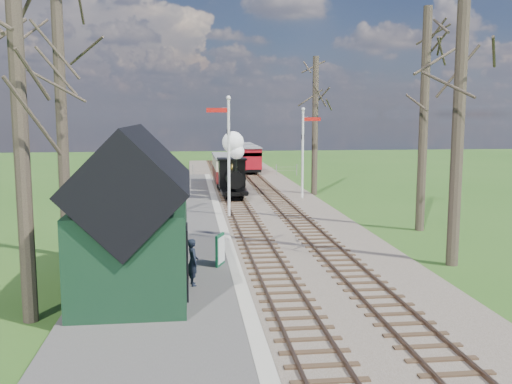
% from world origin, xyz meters
% --- Properties ---
extents(ground, '(140.00, 140.00, 0.00)m').
position_xyz_m(ground, '(0.00, 0.00, 0.00)').
color(ground, '#2D551A').
rests_on(ground, ground).
extents(distant_hills, '(114.40, 48.00, 22.02)m').
position_xyz_m(distant_hills, '(1.40, 64.38, -16.21)').
color(distant_hills, '#385B23').
rests_on(distant_hills, ground).
extents(ballast_bed, '(8.00, 60.00, 0.10)m').
position_xyz_m(ballast_bed, '(1.30, 22.00, 0.05)').
color(ballast_bed, brown).
rests_on(ballast_bed, ground).
extents(track_near, '(1.60, 60.00, 0.15)m').
position_xyz_m(track_near, '(0.00, 22.00, 0.10)').
color(track_near, brown).
rests_on(track_near, ground).
extents(track_far, '(1.60, 60.00, 0.15)m').
position_xyz_m(track_far, '(2.60, 22.00, 0.10)').
color(track_far, brown).
rests_on(track_far, ground).
extents(platform, '(5.00, 44.00, 0.20)m').
position_xyz_m(platform, '(-3.50, 14.00, 0.10)').
color(platform, '#474442').
rests_on(platform, ground).
extents(coping_strip, '(0.40, 44.00, 0.21)m').
position_xyz_m(coping_strip, '(-1.20, 14.00, 0.10)').
color(coping_strip, '#B2AD9E').
rests_on(coping_strip, ground).
extents(station_shed, '(3.25, 6.30, 4.78)m').
position_xyz_m(station_shed, '(-4.30, 4.00, 2.27)').
color(station_shed, black).
rests_on(station_shed, platform).
extents(semaphore_near, '(1.22, 0.24, 6.22)m').
position_xyz_m(semaphore_near, '(-0.77, 16.00, 3.62)').
color(semaphore_near, silver).
rests_on(semaphore_near, ground).
extents(semaphore_far, '(1.22, 0.24, 5.72)m').
position_xyz_m(semaphore_far, '(4.37, 22.00, 3.35)').
color(semaphore_far, silver).
rests_on(semaphore_far, ground).
extents(bare_trees, '(15.51, 22.39, 12.00)m').
position_xyz_m(bare_trees, '(1.33, 10.10, 5.21)').
color(bare_trees, '#382D23').
rests_on(bare_trees, ground).
extents(fence_line, '(12.60, 0.08, 1.00)m').
position_xyz_m(fence_line, '(0.30, 36.00, 0.55)').
color(fence_line, slate).
rests_on(fence_line, ground).
extents(locomotive, '(1.64, 3.83, 4.10)m').
position_xyz_m(locomotive, '(-0.01, 22.32, 1.91)').
color(locomotive, black).
rests_on(locomotive, ground).
extents(coach, '(1.91, 6.56, 2.01)m').
position_xyz_m(coach, '(0.00, 28.38, 1.40)').
color(coach, black).
rests_on(coach, ground).
extents(red_carriage_a, '(1.86, 4.61, 1.96)m').
position_xyz_m(red_carriage_a, '(2.60, 37.74, 1.37)').
color(red_carriage_a, black).
rests_on(red_carriage_a, ground).
extents(red_carriage_b, '(1.86, 4.61, 1.96)m').
position_xyz_m(red_carriage_b, '(2.60, 43.24, 1.37)').
color(red_carriage_b, black).
rests_on(red_carriage_b, ground).
extents(sign_board, '(0.35, 0.71, 1.08)m').
position_xyz_m(sign_board, '(-1.68, 6.19, 0.74)').
color(sign_board, '#104C2E').
rests_on(sign_board, platform).
extents(bench, '(0.56, 1.42, 0.79)m').
position_xyz_m(bench, '(-3.09, 4.05, 0.57)').
color(bench, '#483019').
rests_on(bench, platform).
extents(person, '(0.44, 0.58, 1.42)m').
position_xyz_m(person, '(-2.62, 4.02, 0.91)').
color(person, black).
rests_on(person, platform).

